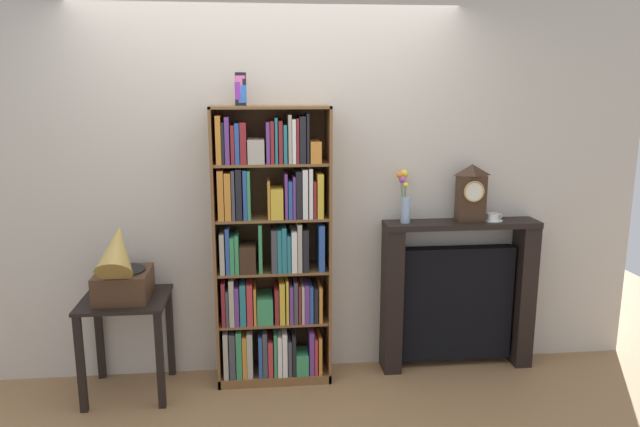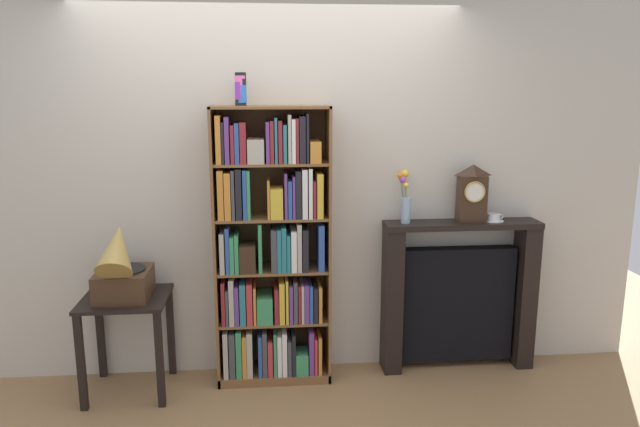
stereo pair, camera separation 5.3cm
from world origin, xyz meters
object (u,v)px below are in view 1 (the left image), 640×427
Objects in this scene: fireplace_mantel at (457,296)px; teacup_with_saucer at (493,217)px; gramophone at (121,269)px; mantel_clock at (471,193)px; bookshelf at (271,256)px; cup_stack at (241,89)px; side_table_left at (126,321)px; flower_vase at (405,199)px.

teacup_with_saucer reaches higher than fireplace_mantel.
gramophone is 0.51× the size of fireplace_mantel.
gramophone is 2.36m from mantel_clock.
bookshelf is at bearing -178.27° from teacup_with_saucer.
fireplace_mantel is 0.61m from teacup_with_saucer.
cup_stack is 0.37× the size of gramophone.
cup_stack reaches higher than side_table_left.
bookshelf reaches higher than mantel_clock.
gramophone reaches higher than teacup_with_saucer.
fireplace_mantel is at bearing 2.82° from bookshelf.
mantel_clock is at bearing 4.69° from gramophone.
cup_stack is 1.69m from mantel_clock.
teacup_with_saucer is at bearing 3.31° from side_table_left.
side_table_left is 1.66× the size of mantel_clock.
gramophone is at bearing -171.18° from bookshelf.
fireplace_mantel is (2.26, 0.21, -0.33)m from gramophone.
bookshelf is 13.46× the size of teacup_with_saucer.
fireplace_mantel is (1.32, 0.06, -0.35)m from bookshelf.
flower_vase is at bearing 2.46° from cup_stack.
gramophone reaches higher than side_table_left.
flower_vase is (-0.46, 0.01, -0.04)m from mantel_clock.
cup_stack is 1.31m from flower_vase.
side_table_left is 1.19× the size of gramophone.
fireplace_mantel reaches higher than side_table_left.
bookshelf is at bearing -3.20° from cup_stack.
flower_vase is (-0.41, -0.01, 0.71)m from fireplace_mantel.
teacup_with_saucer is at bearing -4.82° from fireplace_mantel.
fireplace_mantel is (2.26, 0.16, 0.03)m from side_table_left.
flower_vase reaches higher than gramophone.
cup_stack is 1.91m from teacup_with_saucer.
cup_stack is at bearing 11.39° from gramophone.
mantel_clock reaches higher than side_table_left.
mantel_clock reaches higher than teacup_with_saucer.
cup_stack is 1.48× the size of teacup_with_saucer.
fireplace_mantel is (1.49, 0.06, -1.44)m from cup_stack.
cup_stack is 0.52× the size of mantel_clock.
fireplace_mantel is 7.78× the size of teacup_with_saucer.
gramophone is (0.00, -0.05, 0.36)m from side_table_left.
flower_vase is (1.85, 0.15, 0.74)m from side_table_left.
bookshelf is 9.09× the size of cup_stack.
cup_stack is (-0.17, 0.01, 1.09)m from bookshelf.
flower_vase is at bearing 178.51° from mantel_clock.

